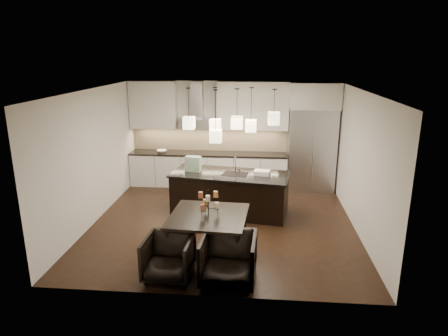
# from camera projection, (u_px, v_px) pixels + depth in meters

# --- Properties ---
(floor) EXTENTS (5.50, 5.50, 0.02)m
(floor) POSITION_uv_depth(u_px,v_px,m) (223.00, 222.00, 8.61)
(floor) COLOR black
(floor) RESTS_ON ground
(ceiling) EXTENTS (5.50, 5.50, 0.02)m
(ceiling) POSITION_uv_depth(u_px,v_px,m) (223.00, 90.00, 7.83)
(ceiling) COLOR white
(ceiling) RESTS_ON wall_back
(wall_back) EXTENTS (5.50, 0.02, 2.80)m
(wall_back) POSITION_uv_depth(u_px,v_px,m) (232.00, 133.00, 10.86)
(wall_back) COLOR silver
(wall_back) RESTS_ON ground
(wall_front) EXTENTS (5.50, 0.02, 2.80)m
(wall_front) POSITION_uv_depth(u_px,v_px,m) (205.00, 209.00, 5.58)
(wall_front) COLOR silver
(wall_front) RESTS_ON ground
(wall_left) EXTENTS (0.02, 5.50, 2.80)m
(wall_left) POSITION_uv_depth(u_px,v_px,m) (94.00, 156.00, 8.45)
(wall_left) COLOR silver
(wall_left) RESTS_ON ground
(wall_right) EXTENTS (0.02, 5.50, 2.80)m
(wall_right) POSITION_uv_depth(u_px,v_px,m) (360.00, 162.00, 7.99)
(wall_right) COLOR silver
(wall_right) RESTS_ON ground
(refrigerator) EXTENTS (1.20, 0.72, 2.15)m
(refrigerator) POSITION_uv_depth(u_px,v_px,m) (311.00, 150.00, 10.41)
(refrigerator) COLOR #B7B7BA
(refrigerator) RESTS_ON floor
(fridge_panel) EXTENTS (1.26, 0.72, 0.65)m
(fridge_panel) POSITION_uv_depth(u_px,v_px,m) (315.00, 96.00, 10.02)
(fridge_panel) COLOR silver
(fridge_panel) RESTS_ON refrigerator
(lower_cabinets) EXTENTS (4.21, 0.62, 0.88)m
(lower_cabinets) POSITION_uv_depth(u_px,v_px,m) (208.00, 170.00, 10.86)
(lower_cabinets) COLOR silver
(lower_cabinets) RESTS_ON floor
(countertop) EXTENTS (4.21, 0.66, 0.04)m
(countertop) POSITION_uv_depth(u_px,v_px,m) (208.00, 154.00, 10.74)
(countertop) COLOR black
(countertop) RESTS_ON lower_cabinets
(backsplash) EXTENTS (4.21, 0.02, 0.63)m
(backsplash) POSITION_uv_depth(u_px,v_px,m) (209.00, 139.00, 10.93)
(backsplash) COLOR beige
(backsplash) RESTS_ON countertop
(upper_cab_left) EXTENTS (1.25, 0.35, 1.25)m
(upper_cab_left) POSITION_uv_depth(u_px,v_px,m) (153.00, 105.00, 10.64)
(upper_cab_left) COLOR silver
(upper_cab_left) RESTS_ON wall_back
(upper_cab_right) EXTENTS (1.85, 0.35, 1.25)m
(upper_cab_right) POSITION_uv_depth(u_px,v_px,m) (253.00, 106.00, 10.42)
(upper_cab_right) COLOR silver
(upper_cab_right) RESTS_ON wall_back
(hood_canopy) EXTENTS (0.90, 0.52, 0.24)m
(hood_canopy) POSITION_uv_depth(u_px,v_px,m) (197.00, 123.00, 10.58)
(hood_canopy) COLOR #B7B7BA
(hood_canopy) RESTS_ON wall_back
(hood_chimney) EXTENTS (0.30, 0.28, 0.96)m
(hood_chimney) POSITION_uv_depth(u_px,v_px,m) (197.00, 100.00, 10.52)
(hood_chimney) COLOR #B7B7BA
(hood_chimney) RESTS_ON hood_canopy
(fruit_bowl) EXTENTS (0.34, 0.34, 0.06)m
(fruit_bowl) POSITION_uv_depth(u_px,v_px,m) (162.00, 151.00, 10.78)
(fruit_bowl) COLOR silver
(fruit_bowl) RESTS_ON countertop
(island_body) EXTENTS (2.65, 1.40, 0.89)m
(island_body) POSITION_uv_depth(u_px,v_px,m) (230.00, 194.00, 9.00)
(island_body) COLOR black
(island_body) RESTS_ON floor
(island_top) EXTENTS (2.74, 1.49, 0.04)m
(island_top) POSITION_uv_depth(u_px,v_px,m) (230.00, 174.00, 8.87)
(island_top) COLOR black
(island_top) RESTS_ON island_body
(faucet) EXTENTS (0.14, 0.26, 0.38)m
(faucet) POSITION_uv_depth(u_px,v_px,m) (235.00, 164.00, 8.88)
(faucet) COLOR silver
(faucet) RESTS_ON island_top
(tote_bag) EXTENTS (0.37, 0.23, 0.34)m
(tote_bag) POSITION_uv_depth(u_px,v_px,m) (193.00, 164.00, 8.99)
(tote_bag) COLOR #246B32
(tote_bag) RESTS_ON island_top
(food_container) EXTENTS (0.38, 0.29, 0.10)m
(food_container) POSITION_uv_depth(u_px,v_px,m) (262.00, 173.00, 8.74)
(food_container) COLOR silver
(food_container) RESTS_ON island_top
(dining_table) EXTENTS (1.40, 1.40, 0.79)m
(dining_table) POSITION_uv_depth(u_px,v_px,m) (209.00, 236.00, 7.05)
(dining_table) COLOR black
(dining_table) RESTS_ON floor
(candelabra) EXTENTS (0.40, 0.40, 0.46)m
(candelabra) POSITION_uv_depth(u_px,v_px,m) (208.00, 202.00, 6.88)
(candelabra) COLOR black
(candelabra) RESTS_ON dining_table
(candle_a) EXTENTS (0.08, 0.08, 0.11)m
(candle_a) POSITION_uv_depth(u_px,v_px,m) (217.00, 205.00, 6.87)
(candle_a) COLOR beige
(candle_a) RESTS_ON candelabra
(candle_b) EXTENTS (0.08, 0.08, 0.11)m
(candle_b) POSITION_uv_depth(u_px,v_px,m) (205.00, 202.00, 7.02)
(candle_b) COLOR #C57F38
(candle_b) RESTS_ON candelabra
(candle_c) EXTENTS (0.08, 0.08, 0.11)m
(candle_c) POSITION_uv_depth(u_px,v_px,m) (203.00, 207.00, 6.78)
(candle_c) COLOR #A25935
(candle_c) RESTS_ON candelabra
(candle_d) EXTENTS (0.08, 0.08, 0.11)m
(candle_d) POSITION_uv_depth(u_px,v_px,m) (216.00, 194.00, 6.92)
(candle_d) COLOR #C57F38
(candle_d) RESTS_ON candelabra
(candle_e) EXTENTS (0.08, 0.08, 0.11)m
(candle_e) POSITION_uv_depth(u_px,v_px,m) (201.00, 195.00, 6.88)
(candle_e) COLOR #A25935
(candle_e) RESTS_ON candelabra
(candle_f) EXTENTS (0.08, 0.08, 0.11)m
(candle_f) POSITION_uv_depth(u_px,v_px,m) (208.00, 199.00, 6.71)
(candle_f) COLOR beige
(candle_f) RESTS_ON candelabra
(armchair_left) EXTENTS (0.79, 0.81, 0.71)m
(armchair_left) POSITION_uv_depth(u_px,v_px,m) (169.00, 257.00, 6.38)
(armchair_left) COLOR black
(armchair_left) RESTS_ON floor
(armchair_right) EXTENTS (0.89, 0.91, 0.79)m
(armchair_right) POSITION_uv_depth(u_px,v_px,m) (228.00, 259.00, 6.23)
(armchair_right) COLOR black
(armchair_right) RESTS_ON floor
(pendant_a) EXTENTS (0.24, 0.24, 0.26)m
(pendant_a) POSITION_uv_depth(u_px,v_px,m) (189.00, 123.00, 8.64)
(pendant_a) COLOR #F6EAB6
(pendant_a) RESTS_ON ceiling
(pendant_b) EXTENTS (0.24, 0.24, 0.26)m
(pendant_b) POSITION_uv_depth(u_px,v_px,m) (215.00, 125.00, 8.83)
(pendant_b) COLOR #F6EAB6
(pendant_b) RESTS_ON ceiling
(pendant_c) EXTENTS (0.24, 0.24, 0.26)m
(pendant_c) POSITION_uv_depth(u_px,v_px,m) (237.00, 123.00, 8.45)
(pendant_c) COLOR #F6EAB6
(pendant_c) RESTS_ON ceiling
(pendant_d) EXTENTS (0.24, 0.24, 0.26)m
(pendant_d) POSITION_uv_depth(u_px,v_px,m) (251.00, 126.00, 8.77)
(pendant_d) COLOR #F6EAB6
(pendant_d) RESTS_ON ceiling
(pendant_e) EXTENTS (0.24, 0.24, 0.26)m
(pendant_e) POSITION_uv_depth(u_px,v_px,m) (274.00, 118.00, 8.30)
(pendant_e) COLOR #F6EAB6
(pendant_e) RESTS_ON ceiling
(pendant_f) EXTENTS (0.24, 0.24, 0.26)m
(pendant_f) POSITION_uv_depth(u_px,v_px,m) (216.00, 136.00, 8.28)
(pendant_f) COLOR #F6EAB6
(pendant_f) RESTS_ON ceiling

